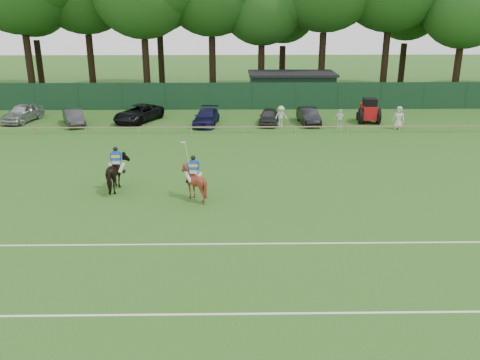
{
  "coord_description": "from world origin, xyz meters",
  "views": [
    {
      "loc": [
        0.13,
        -19.89,
        9.39
      ],
      "look_at": [
        0.5,
        3.0,
        1.4
      ],
      "focal_mm": 38.0,
      "sensor_mm": 36.0,
      "label": 1
    }
  ],
  "objects_px": {
    "sedan_navy": "(206,117)",
    "spectator_right": "(399,118)",
    "horse_dark": "(117,173)",
    "suv_black": "(139,113)",
    "tractor": "(369,111)",
    "estate_black": "(309,116)",
    "sedan_silver": "(22,113)",
    "spectator_left": "(281,116)",
    "horse_chestnut": "(194,183)",
    "sedan_grey": "(74,117)",
    "spectator_mid": "(340,119)",
    "hatch_grey": "(269,117)",
    "utility_shed": "(292,88)"
  },
  "relations": [
    {
      "from": "sedan_navy",
      "to": "spectator_mid",
      "type": "distance_m",
      "value": 10.68
    },
    {
      "from": "sedan_grey",
      "to": "hatch_grey",
      "type": "height_order",
      "value": "sedan_grey"
    },
    {
      "from": "spectator_left",
      "to": "horse_chestnut",
      "type": "bearing_deg",
      "value": -128.63
    },
    {
      "from": "horse_dark",
      "to": "spectator_right",
      "type": "bearing_deg",
      "value": -144.84
    },
    {
      "from": "spectator_left",
      "to": "spectator_right",
      "type": "xyz_separation_m",
      "value": [
        9.13,
        -1.19,
        0.08
      ]
    },
    {
      "from": "sedan_grey",
      "to": "spectator_mid",
      "type": "distance_m",
      "value": 21.38
    },
    {
      "from": "sedan_grey",
      "to": "hatch_grey",
      "type": "xyz_separation_m",
      "value": [
        15.84,
        0.09,
        -0.01
      ]
    },
    {
      "from": "horse_chestnut",
      "to": "sedan_navy",
      "type": "xyz_separation_m",
      "value": [
        -0.15,
        16.61,
        -0.25
      ]
    },
    {
      "from": "sedan_grey",
      "to": "utility_shed",
      "type": "xyz_separation_m",
      "value": [
        18.69,
        9.17,
        0.9
      ]
    },
    {
      "from": "horse_chestnut",
      "to": "estate_black",
      "type": "xyz_separation_m",
      "value": [
        8.23,
        16.89,
        -0.23
      ]
    },
    {
      "from": "sedan_navy",
      "to": "utility_shed",
      "type": "distance_m",
      "value": 12.22
    },
    {
      "from": "horse_dark",
      "to": "utility_shed",
      "type": "bearing_deg",
      "value": -116.06
    },
    {
      "from": "sedan_grey",
      "to": "spectator_mid",
      "type": "xyz_separation_m",
      "value": [
        21.32,
        -1.5,
        0.12
      ]
    },
    {
      "from": "horse_chestnut",
      "to": "utility_shed",
      "type": "relative_size",
      "value": 0.21
    },
    {
      "from": "sedan_navy",
      "to": "tractor",
      "type": "bearing_deg",
      "value": 9.06
    },
    {
      "from": "sedan_navy",
      "to": "horse_chestnut",
      "type": "bearing_deg",
      "value": -83.02
    },
    {
      "from": "sedan_navy",
      "to": "estate_black",
      "type": "relative_size",
      "value": 1.1
    },
    {
      "from": "sedan_silver",
      "to": "hatch_grey",
      "type": "distance_m",
      "value": 20.53
    },
    {
      "from": "horse_chestnut",
      "to": "spectator_right",
      "type": "height_order",
      "value": "spectator_right"
    },
    {
      "from": "sedan_navy",
      "to": "estate_black",
      "type": "height_order",
      "value": "estate_black"
    },
    {
      "from": "sedan_silver",
      "to": "suv_black",
      "type": "distance_m",
      "value": 9.68
    },
    {
      "from": "sedan_silver",
      "to": "spectator_left",
      "type": "distance_m",
      "value": 21.51
    },
    {
      "from": "hatch_grey",
      "to": "estate_black",
      "type": "relative_size",
      "value": 0.93
    },
    {
      "from": "sedan_silver",
      "to": "sedan_navy",
      "type": "height_order",
      "value": "sedan_silver"
    },
    {
      "from": "horse_dark",
      "to": "horse_chestnut",
      "type": "height_order",
      "value": "horse_dark"
    },
    {
      "from": "horse_dark",
      "to": "sedan_navy",
      "type": "relative_size",
      "value": 0.51
    },
    {
      "from": "suv_black",
      "to": "tractor",
      "type": "bearing_deg",
      "value": 22.79
    },
    {
      "from": "horse_chestnut",
      "to": "sedan_silver",
      "type": "distance_m",
      "value": 23.8
    },
    {
      "from": "sedan_silver",
      "to": "spectator_mid",
      "type": "height_order",
      "value": "spectator_mid"
    },
    {
      "from": "sedan_grey",
      "to": "spectator_left",
      "type": "xyz_separation_m",
      "value": [
        16.77,
        -0.62,
        0.18
      ]
    },
    {
      "from": "tractor",
      "to": "sedan_grey",
      "type": "bearing_deg",
      "value": -174.65
    },
    {
      "from": "sedan_navy",
      "to": "spectator_right",
      "type": "bearing_deg",
      "value": -0.08
    },
    {
      "from": "estate_black",
      "to": "tractor",
      "type": "height_order",
      "value": "tractor"
    },
    {
      "from": "hatch_grey",
      "to": "tractor",
      "type": "relative_size",
      "value": 1.45
    },
    {
      "from": "estate_black",
      "to": "suv_black",
      "type": "bearing_deg",
      "value": 172.12
    },
    {
      "from": "horse_chestnut",
      "to": "spectator_right",
      "type": "bearing_deg",
      "value": -133.25
    },
    {
      "from": "hatch_grey",
      "to": "tractor",
      "type": "height_order",
      "value": "tractor"
    },
    {
      "from": "hatch_grey",
      "to": "spectator_left",
      "type": "bearing_deg",
      "value": -29.16
    },
    {
      "from": "horse_chestnut",
      "to": "spectator_mid",
      "type": "distance_m",
      "value": 18.42
    },
    {
      "from": "estate_black",
      "to": "spectator_right",
      "type": "relative_size",
      "value": 2.18
    },
    {
      "from": "horse_chestnut",
      "to": "tractor",
      "type": "relative_size",
      "value": 0.69
    },
    {
      "from": "sedan_navy",
      "to": "estate_black",
      "type": "bearing_deg",
      "value": 8.37
    },
    {
      "from": "suv_black",
      "to": "spectator_right",
      "type": "distance_m",
      "value": 21.09
    },
    {
      "from": "utility_shed",
      "to": "sedan_silver",
      "type": "bearing_deg",
      "value": -161.45
    },
    {
      "from": "utility_shed",
      "to": "estate_black",
      "type": "bearing_deg",
      "value": -87.27
    },
    {
      "from": "spectator_mid",
      "to": "sedan_silver",
      "type": "bearing_deg",
      "value": 173.29
    },
    {
      "from": "horse_dark",
      "to": "suv_black",
      "type": "relative_size",
      "value": 0.45
    },
    {
      "from": "sedan_navy",
      "to": "spectator_right",
      "type": "relative_size",
      "value": 2.4
    },
    {
      "from": "sedan_grey",
      "to": "tractor",
      "type": "bearing_deg",
      "value": -22.83
    },
    {
      "from": "suv_black",
      "to": "sedan_navy",
      "type": "xyz_separation_m",
      "value": [
        5.72,
        -1.28,
        -0.06
      ]
    }
  ]
}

